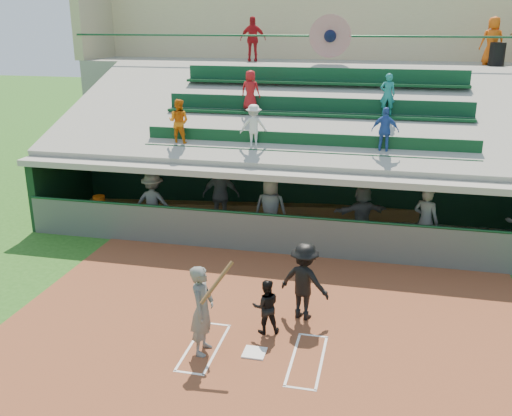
% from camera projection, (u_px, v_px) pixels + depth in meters
% --- Properties ---
extents(ground, '(100.00, 100.00, 0.00)m').
position_uv_depth(ground, '(254.00, 354.00, 11.04)').
color(ground, '#225317').
rests_on(ground, ground).
extents(dirt_slab, '(11.00, 9.00, 0.02)m').
position_uv_depth(dirt_slab, '(260.00, 340.00, 11.50)').
color(dirt_slab, brown).
rests_on(dirt_slab, ground).
extents(home_plate, '(0.43, 0.43, 0.03)m').
position_uv_depth(home_plate, '(254.00, 353.00, 11.03)').
color(home_plate, white).
rests_on(home_plate, dirt_slab).
extents(batters_box_chalk, '(2.65, 1.85, 0.01)m').
position_uv_depth(batters_box_chalk, '(254.00, 353.00, 11.03)').
color(batters_box_chalk, silver).
rests_on(batters_box_chalk, dirt_slab).
extents(dugout_floor, '(16.00, 3.50, 0.04)m').
position_uv_depth(dugout_floor, '(305.00, 233.00, 17.28)').
color(dugout_floor, gray).
rests_on(dugout_floor, ground).
extents(concourse_slab, '(20.00, 3.00, 4.60)m').
position_uv_depth(concourse_slab, '(331.00, 121.00, 22.80)').
color(concourse_slab, gray).
rests_on(concourse_slab, ground).
extents(grandstand, '(20.40, 10.40, 7.80)m').
position_uv_depth(grandstand, '(322.00, 136.00, 20.06)').
color(grandstand, '#545954').
rests_on(grandstand, ground).
extents(batter_at_plate, '(0.85, 0.75, 1.95)m').
position_uv_depth(batter_at_plate, '(202.00, 310.00, 10.82)').
color(batter_at_plate, '#555752').
rests_on(batter_at_plate, dirt_slab).
extents(catcher, '(0.68, 0.60, 1.17)m').
position_uv_depth(catcher, '(266.00, 306.00, 11.62)').
color(catcher, black).
rests_on(catcher, dirt_slab).
extents(home_umpire, '(1.24, 0.93, 1.70)m').
position_uv_depth(home_umpire, '(304.00, 281.00, 12.12)').
color(home_umpire, black).
rests_on(home_umpire, dirt_slab).
extents(dugout_bench, '(14.11, 2.53, 0.43)m').
position_uv_depth(dugout_bench, '(303.00, 211.00, 18.45)').
color(dugout_bench, olive).
rests_on(dugout_bench, dugout_floor).
extents(white_table, '(0.77, 0.62, 0.62)m').
position_uv_depth(white_table, '(100.00, 217.00, 17.68)').
color(white_table, silver).
rests_on(white_table, dugout_floor).
extents(water_cooler, '(0.37, 0.37, 0.37)m').
position_uv_depth(water_cooler, '(99.00, 202.00, 17.50)').
color(water_cooler, '#E9590D').
rests_on(water_cooler, white_table).
extents(dugout_player_a, '(1.22, 0.74, 1.83)m').
position_uv_depth(dugout_player_a, '(153.00, 203.00, 17.05)').
color(dugout_player_a, '#525450').
rests_on(dugout_player_a, dugout_floor).
extents(dugout_player_b, '(1.20, 0.64, 1.95)m').
position_uv_depth(dugout_player_b, '(221.00, 195.00, 17.56)').
color(dugout_player_b, '#565954').
rests_on(dugout_player_b, dugout_floor).
extents(dugout_player_c, '(0.94, 0.62, 1.91)m').
position_uv_depth(dugout_player_c, '(271.00, 209.00, 16.36)').
color(dugout_player_c, '#595C57').
rests_on(dugout_player_c, dugout_floor).
extents(dugout_player_d, '(1.65, 1.07, 1.70)m').
position_uv_depth(dugout_player_d, '(362.00, 214.00, 16.27)').
color(dugout_player_d, '#52544F').
rests_on(dugout_player_d, dugout_floor).
extents(dugout_player_e, '(0.82, 0.71, 1.89)m').
position_uv_depth(dugout_player_e, '(425.00, 221.00, 15.39)').
color(dugout_player_e, '#5C5E59').
rests_on(dugout_player_e, dugout_floor).
extents(trash_bin, '(0.54, 0.54, 0.80)m').
position_uv_depth(trash_bin, '(497.00, 54.00, 20.00)').
color(trash_bin, black).
rests_on(trash_bin, concourse_slab).
extents(concourse_staff_a, '(1.06, 0.65, 1.69)m').
position_uv_depth(concourse_staff_a, '(253.00, 39.00, 22.02)').
color(concourse_staff_a, '#B3141A').
rests_on(concourse_staff_a, concourse_slab).
extents(concourse_staff_b, '(0.88, 0.63, 1.67)m').
position_uv_depth(concourse_staff_b, '(492.00, 41.00, 20.29)').
color(concourse_staff_b, '#D9520C').
rests_on(concourse_staff_b, concourse_slab).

